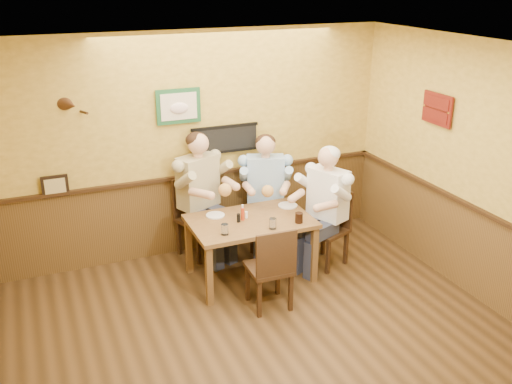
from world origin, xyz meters
TOP-DOWN VIEW (x-y plane):
  - room at (0.13, 0.17)m, footprint 5.02×5.03m
  - dining_table at (0.33, 1.50)m, footprint 1.40×0.90m
  - chair_back_left at (-0.05, 2.29)m, footprint 0.62×0.62m
  - chair_back_right at (0.81, 2.18)m, footprint 0.57×0.57m
  - chair_right_end at (1.31, 1.45)m, footprint 0.58×0.58m
  - chair_near_side at (0.28, 0.85)m, footprint 0.46×0.46m
  - diner_tan_shirt at (-0.05, 2.29)m, footprint 0.88×0.88m
  - diner_blue_polo at (0.81, 2.18)m, footprint 0.82×0.82m
  - diner_white_elder at (1.31, 1.45)m, footprint 0.83×0.83m
  - water_glass_left at (-0.08, 1.24)m, footprint 0.09×0.09m
  - water_glass_mid at (0.46, 1.17)m, footprint 0.10×0.10m
  - cola_tumbler at (0.80, 1.21)m, footprint 0.11×0.11m
  - hot_sauce_bottle at (0.24, 1.52)m, footprint 0.05×0.05m
  - salt_shaker at (0.30, 1.56)m, footprint 0.04×0.04m
  - pepper_shaker at (0.18, 1.48)m, footprint 0.05×0.05m
  - plate_far_left at (-0.01, 1.76)m, footprint 0.29×0.29m
  - plate_far_right at (0.90, 1.69)m, footprint 0.30×0.30m

SIDE VIEW (x-z plane):
  - chair_right_end at x=1.31m, z-range 0.00..0.96m
  - chair_near_side at x=0.28m, z-range 0.00..0.96m
  - chair_back_right at x=0.81m, z-range 0.00..0.97m
  - chair_back_left at x=-0.05m, z-range 0.00..1.02m
  - dining_table at x=0.33m, z-range 0.28..1.03m
  - diner_white_elder at x=1.31m, z-range 0.00..1.37m
  - diner_blue_polo at x=0.81m, z-range 0.00..1.38m
  - diner_tan_shirt at x=-0.05m, z-range 0.00..1.46m
  - plate_far_left at x=-0.01m, z-range 0.75..0.76m
  - plate_far_right at x=0.90m, z-range 0.75..0.77m
  - salt_shaker at x=0.30m, z-range 0.75..0.83m
  - pepper_shaker at x=0.18m, z-range 0.75..0.85m
  - cola_tumbler at x=0.80m, z-range 0.75..0.87m
  - water_glass_left at x=-0.08m, z-range 0.75..0.87m
  - water_glass_mid at x=0.46m, z-range 0.75..0.87m
  - hot_sauce_bottle at x=0.24m, z-range 0.75..0.92m
  - room at x=0.13m, z-range 0.28..3.09m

